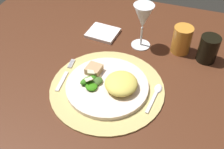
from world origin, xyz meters
name	(u,v)px	position (x,y,z in m)	size (l,w,h in m)	color
dining_table	(129,100)	(0.00, 0.00, 0.63)	(1.43, 1.07, 0.74)	#4B2615
placemat	(107,88)	(-0.06, -0.07, 0.75)	(0.37, 0.37, 0.01)	tan
dinner_plate	(107,86)	(-0.06, -0.07, 0.76)	(0.27, 0.27, 0.02)	silver
pasta_serving	(121,83)	(-0.01, -0.07, 0.78)	(0.11, 0.10, 0.04)	#DFCE57
salad_greens	(92,82)	(-0.11, -0.09, 0.77)	(0.08, 0.09, 0.03)	#3A5C23
bread_piece	(94,69)	(-0.12, -0.03, 0.78)	(0.05, 0.05, 0.02)	tan
fork	(65,76)	(-0.21, -0.07, 0.75)	(0.03, 0.16, 0.00)	silver
spoon	(156,93)	(0.10, -0.05, 0.75)	(0.03, 0.13, 0.01)	silver
napkin	(103,33)	(-0.18, 0.21, 0.75)	(0.12, 0.10, 0.01)	white
wine_glass	(143,18)	(-0.01, 0.19, 0.87)	(0.08, 0.08, 0.18)	silver
amber_tumbler	(182,40)	(0.14, 0.20, 0.80)	(0.07, 0.07, 0.10)	orange
dark_tumbler	(208,49)	(0.23, 0.18, 0.79)	(0.07, 0.07, 0.10)	black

